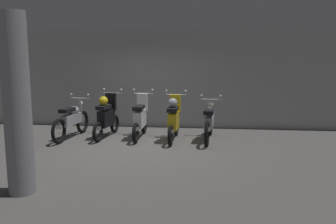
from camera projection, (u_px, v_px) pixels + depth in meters
ground_plane at (134, 147)px, 9.18m from camera, size 80.00×80.00×0.00m
back_wall at (149, 79)px, 11.49m from camera, size 16.00×0.30×2.96m
motorbike_slot_0 at (72, 120)px, 10.03m from camera, size 0.58×1.94×1.15m
motorbike_slot_1 at (107, 117)px, 10.11m from camera, size 0.58×1.68×1.29m
motorbike_slot_2 at (140, 119)px, 10.04m from camera, size 0.59×1.68×1.29m
motorbike_slot_3 at (174, 119)px, 9.74m from camera, size 0.59×1.68×1.29m
motorbike_slot_4 at (209, 122)px, 9.77m from camera, size 0.59×1.95×1.15m
support_pillar at (17, 105)px, 5.98m from camera, size 0.44×0.44×2.96m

